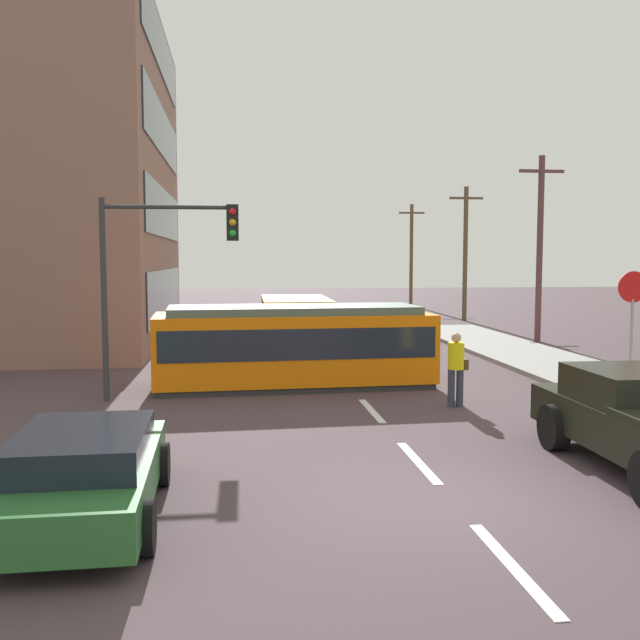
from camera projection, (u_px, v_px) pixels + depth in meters
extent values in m
plane|color=#48383F|center=(344.00, 380.00, 19.61)|extent=(120.00, 120.00, 0.00)
cube|color=silver|center=(512.00, 566.00, 7.74)|extent=(0.16, 2.40, 0.01)
cube|color=silver|center=(418.00, 462.00, 11.69)|extent=(0.16, 2.40, 0.01)
cube|color=silver|center=(372.00, 410.00, 15.65)|extent=(0.16, 2.40, 0.01)
cube|color=silver|center=(321.00, 354.00, 24.84)|extent=(0.16, 2.40, 0.01)
cube|color=silver|center=(304.00, 336.00, 30.77)|extent=(0.16, 2.40, 0.01)
cube|color=#2D3847|center=(166.00, 293.00, 29.01)|extent=(0.06, 12.78, 1.92)
cube|color=#2D3847|center=(164.00, 214.00, 28.73)|extent=(0.06, 12.78, 1.92)
cube|color=#2D3847|center=(163.00, 133.00, 28.46)|extent=(0.06, 12.78, 1.92)
cube|color=#2D3847|center=(161.00, 50.00, 28.18)|extent=(0.06, 12.78, 1.92)
cube|color=orange|center=(294.00, 347.00, 18.64)|extent=(7.24, 2.84, 1.75)
cube|color=#2D2D2D|center=(294.00, 383.00, 18.72)|extent=(7.09, 2.71, 0.15)
cube|color=#4A5D53|center=(294.00, 310.00, 18.56)|extent=(6.51, 2.43, 0.20)
cube|color=#1E232D|center=(294.00, 339.00, 18.63)|extent=(6.95, 2.87, 0.77)
cube|color=gold|center=(295.00, 318.00, 27.45)|extent=(2.61, 5.37, 1.52)
cube|color=black|center=(300.00, 317.00, 24.84)|extent=(2.25, 0.17, 0.91)
cube|color=black|center=(295.00, 310.00, 27.43)|extent=(2.64, 4.58, 0.61)
cylinder|color=black|center=(298.00, 338.00, 25.81)|extent=(2.57, 0.95, 0.90)
cylinder|color=black|center=(293.00, 329.00, 29.19)|extent=(2.57, 0.95, 0.90)
cylinder|color=#333448|center=(451.00, 388.00, 16.04)|extent=(0.16, 0.16, 0.85)
cylinder|color=#333448|center=(460.00, 388.00, 16.06)|extent=(0.16, 0.16, 0.85)
cylinder|color=yellow|center=(456.00, 356.00, 15.99)|extent=(0.36, 0.36, 0.60)
sphere|color=tan|center=(456.00, 338.00, 15.95)|extent=(0.22, 0.22, 0.22)
cube|color=#54391B|center=(465.00, 364.00, 16.08)|extent=(0.13, 0.21, 0.24)
cube|color=black|center=(640.00, 386.00, 11.52)|extent=(1.91, 1.91, 0.55)
cylinder|color=black|center=(554.00, 427.00, 12.42)|extent=(0.28, 0.80, 0.80)
cube|color=#2A642D|center=(85.00, 480.00, 9.10)|extent=(1.80, 4.19, 0.55)
cube|color=black|center=(82.00, 446.00, 8.91)|extent=(1.62, 2.32, 0.40)
cylinder|color=black|center=(40.00, 469.00, 10.22)|extent=(0.24, 0.65, 0.64)
cylinder|color=black|center=(162.00, 464.00, 10.47)|extent=(0.24, 0.65, 0.64)
cylinder|color=black|center=(145.00, 527.00, 8.01)|extent=(0.24, 0.65, 0.64)
cylinder|color=gray|center=(631.00, 344.00, 17.37)|extent=(0.07, 0.07, 2.20)
cylinder|color=red|center=(633.00, 287.00, 17.25)|extent=(0.76, 0.04, 0.76)
cylinder|color=#333333|center=(104.00, 301.00, 16.51)|extent=(0.14, 0.14, 4.71)
cylinder|color=#333333|center=(168.00, 207.00, 16.50)|extent=(2.96, 0.10, 0.10)
cube|color=black|center=(233.00, 223.00, 16.71)|extent=(0.28, 0.24, 0.84)
sphere|color=red|center=(232.00, 212.00, 16.56)|extent=(0.16, 0.16, 0.16)
sphere|color=gold|center=(233.00, 222.00, 16.58)|extent=(0.16, 0.16, 0.16)
sphere|color=green|center=(233.00, 233.00, 16.60)|extent=(0.16, 0.16, 0.16)
cylinder|color=brown|center=(540.00, 250.00, 28.10)|extent=(0.24, 0.24, 7.31)
cube|color=brown|center=(542.00, 171.00, 27.84)|extent=(1.80, 0.12, 0.12)
cylinder|color=brown|center=(465.00, 254.00, 37.91)|extent=(0.24, 0.24, 7.09)
cube|color=brown|center=(466.00, 198.00, 37.66)|extent=(1.80, 0.12, 0.12)
cylinder|color=brown|center=(411.00, 255.00, 50.19)|extent=(0.24, 0.24, 7.09)
cube|color=brown|center=(412.00, 213.00, 49.93)|extent=(1.80, 0.12, 0.12)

